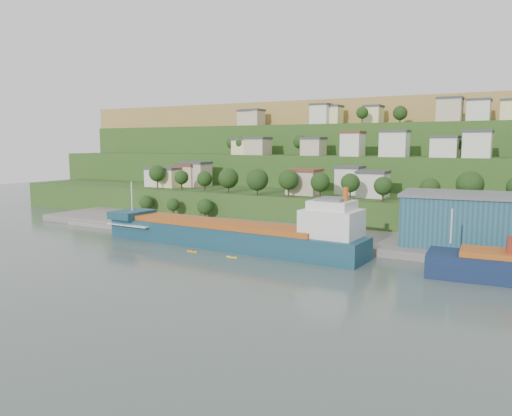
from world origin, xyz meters
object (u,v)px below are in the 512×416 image
Objects in this scene: caravan at (126,219)px; kayak_orange at (192,251)px; cargo_ship_near at (236,236)px; warehouse at (468,219)px.

kayak_orange is at bearing -36.66° from caravan.
cargo_ship_near is at bearing 57.27° from kayak_orange.
caravan is 46.89m from kayak_orange.
kayak_orange is at bearing -157.30° from warehouse.
warehouse is 67.85m from kayak_orange.
caravan is (-101.59, -10.55, -5.98)m from warehouse.
warehouse reaches higher than kayak_orange.
cargo_ship_near is 2.28× the size of warehouse.
warehouse is at bearing 25.44° from cargo_ship_near.
caravan is at bearing 156.88° from kayak_orange.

